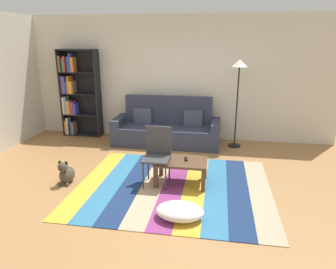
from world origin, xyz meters
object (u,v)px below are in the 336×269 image
Objects in this scene: couch at (167,128)px; tv_remote at (186,159)px; coffee_table at (181,164)px; dog at (66,173)px; bookshelf at (76,93)px; pouf at (180,211)px; standing_lamp at (239,75)px; folding_chair at (157,151)px.

couch is 1.96m from tv_remote.
dog is at bearing -171.12° from coffee_table.
couch reaches higher than dog.
coffee_table is (2.74, -2.19, -0.68)m from bookshelf.
pouf is 4.04× the size of tv_remote.
folding_chair is at bearing -122.49° from standing_lamp.
standing_lamp is (2.68, 2.22, 1.34)m from dog.
bookshelf is 1.10× the size of standing_lamp.
couch is 1.26× the size of standing_lamp.
couch is 3.73× the size of pouf.
pouf is 1.08m from tv_remote.
bookshelf is 3.26× the size of pouf.
dog is 2.65× the size of tv_remote.
folding_chair reaches higher than dog.
bookshelf is at bearing 172.59° from couch.
tv_remote reaches higher than pouf.
pouf is 0.34× the size of standing_lamp.
standing_lamp reaches higher than coffee_table.
folding_chair is (1.41, 0.24, 0.37)m from dog.
folding_chair is (-0.48, 0.95, 0.43)m from pouf.
couch is at bearing 144.87° from folding_chair.
dog is 1.48m from folding_chair.
coffee_table is at bearing 96.41° from pouf.
coffee_table is 0.44× the size of standing_lamp.
folding_chair is at bearing -84.44° from couch.
couch reaches higher than folding_chair.
bookshelf reaches higher than tv_remote.
folding_chair is at bearing -174.82° from coffee_table.
coffee_table is at bearing -73.79° from couch.
standing_lamp reaches higher than dog.
bookshelf is 4.97× the size of dog.
bookshelf reaches higher than couch.
dog is at bearing -68.74° from bookshelf.
pouf is at bearing -20.50° from dog.
couch is at bearing -178.29° from standing_lamp.
standing_lamp reaches higher than folding_chair.
bookshelf is at bearing 133.21° from tv_remote.
standing_lamp is at bearing 74.99° from pouf.
coffee_table is at bearing -38.63° from bookshelf.
folding_chair reaches higher than coffee_table.
bookshelf is 3.28m from folding_chair.
pouf is 0.67× the size of folding_chair.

